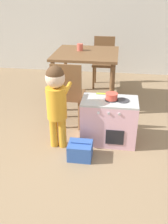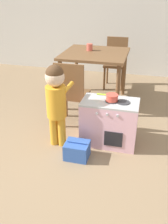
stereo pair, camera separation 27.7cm
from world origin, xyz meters
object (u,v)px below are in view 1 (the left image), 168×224
child_figure (56,98)px  dining_table (86,60)px  dining_chair_far (104,61)px  dining_chair_near (68,94)px  toy_basket (80,151)px  play_kitchen (109,121)px  toy_pot (111,96)px  cup_on_table (80,47)px

child_figure → dining_table: child_figure is taller
dining_table → dining_chair_far: size_ratio=1.09×
dining_table → dining_chair_near: 0.84m
toy_basket → dining_chair_far: bearing=88.0°
child_figure → toy_basket: child_figure is taller
toy_basket → dining_chair_near: 0.79m
child_figure → dining_table: size_ratio=1.02×
play_kitchen → toy_basket: (-0.28, -0.38, -0.17)m
toy_pot → toy_basket: 0.68m
dining_chair_far → child_figure: bearing=80.1°
child_figure → play_kitchen: bearing=18.3°
dining_chair_far → toy_pot: bearing=96.6°
dining_chair_near → dining_chair_far: 1.61m
dining_chair_near → cup_on_table: cup_on_table is taller
toy_basket → dining_chair_near: dining_chair_near is taller
dining_chair_near → toy_basket: bearing=-69.1°
dining_chair_near → child_figure: bearing=-93.9°
dining_chair_near → play_kitchen: bearing=-27.8°
toy_pot → dining_chair_far: (-0.21, 1.85, -0.12)m
play_kitchen → cup_on_table: bearing=113.6°
toy_pot → dining_table: bearing=111.2°
dining_table → dining_chair_far: 0.82m
cup_on_table → play_kitchen: bearing=-66.4°
play_kitchen → dining_chair_near: 0.62m
play_kitchen → dining_chair_far: size_ratio=0.73×
play_kitchen → toy_pot: 0.31m
toy_basket → dining_chair_near: (-0.25, 0.65, 0.36)m
toy_basket → dining_chair_near: bearing=110.9°
toy_basket → play_kitchen: bearing=53.6°
toy_basket → cup_on_table: 1.74m
dining_chair_near → cup_on_table: bearing=89.5°
toy_basket → dining_table: dining_table is taller
child_figure → cup_on_table: child_figure is taller
toy_basket → cup_on_table: bearing=98.8°
dining_chair_near → dining_table: bearing=81.8°
toy_pot → child_figure: bearing=-162.1°
toy_pot → child_figure: (-0.57, -0.18, 0.03)m
toy_pot → cup_on_table: (-0.53, 1.18, 0.25)m
toy_basket → dining_table: 1.58m
dining_chair_near → cup_on_table: 0.98m
child_figure → toy_basket: 0.61m
child_figure → dining_chair_far: 2.07m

